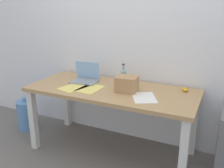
{
  "coord_description": "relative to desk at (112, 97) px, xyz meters",
  "views": [
    {
      "loc": [
        1.06,
        -2.25,
        1.59
      ],
      "look_at": [
        0.0,
        0.0,
        0.79
      ],
      "focal_mm": 40.08,
      "sensor_mm": 36.0,
      "label": 1
    }
  ],
  "objects": [
    {
      "name": "computer_mouse",
      "position": [
        0.71,
        0.25,
        0.11
      ],
      "size": [
        0.09,
        0.12,
        0.03
      ],
      "primitive_type": "ellipsoid",
      "rotation": [
        0.0,
        0.0,
        0.4
      ],
      "color": "gold",
      "rests_on": "desk"
    },
    {
      "name": "beer_bottle",
      "position": [
        0.05,
        0.18,
        0.18
      ],
      "size": [
        0.07,
        0.07,
        0.23
      ],
      "color": "#99B7C1",
      "rests_on": "desk"
    },
    {
      "name": "paper_sheet_front_right",
      "position": [
        0.39,
        -0.11,
        0.1
      ],
      "size": [
        0.32,
        0.36,
        0.0
      ],
      "primitive_type": "cube",
      "rotation": [
        0.0,
        0.0,
        0.48
      ],
      "color": "white",
      "rests_on": "desk"
    },
    {
      "name": "ground_plane",
      "position": [
        0.0,
        0.0,
        -0.65
      ],
      "size": [
        8.0,
        8.0,
        0.0
      ],
      "primitive_type": "plane",
      "color": "slate"
    },
    {
      "name": "paper_sheet_front_left",
      "position": [
        -0.39,
        -0.14,
        0.1
      ],
      "size": [
        0.28,
        0.34,
        0.0
      ],
      "primitive_type": "cube",
      "rotation": [
        0.0,
        0.0,
        -0.26
      ],
      "color": "#F4E06B",
      "rests_on": "desk"
    },
    {
      "name": "paper_yellow_folder",
      "position": [
        -0.21,
        -0.1,
        0.1
      ],
      "size": [
        0.23,
        0.31,
        0.0
      ],
      "primitive_type": "cube",
      "rotation": [
        0.0,
        0.0,
        -0.06
      ],
      "color": "#F4E06B",
      "rests_on": "desk"
    },
    {
      "name": "desk",
      "position": [
        0.0,
        0.0,
        0.0
      ],
      "size": [
        1.77,
        0.76,
        0.74
      ],
      "color": "tan",
      "rests_on": "ground"
    },
    {
      "name": "water_cooler_jug",
      "position": [
        -1.25,
        0.01,
        -0.45
      ],
      "size": [
        0.26,
        0.26,
        0.44
      ],
      "color": "#598CC6",
      "rests_on": "ground"
    },
    {
      "name": "laptop_left",
      "position": [
        -0.38,
        0.09,
        0.15
      ],
      "size": [
        0.31,
        0.25,
        0.22
      ],
      "color": "gray",
      "rests_on": "desk"
    },
    {
      "name": "back_wall",
      "position": [
        0.0,
        0.44,
        0.65
      ],
      "size": [
        5.2,
        0.08,
        2.6
      ],
      "primitive_type": "cube",
      "color": "white",
      "rests_on": "ground"
    },
    {
      "name": "cardboard_box",
      "position": [
        0.17,
        -0.02,
        0.17
      ],
      "size": [
        0.23,
        0.2,
        0.16
      ],
      "primitive_type": "cube",
      "rotation": [
        0.0,
        0.0,
        0.09
      ],
      "color": "tan",
      "rests_on": "desk"
    }
  ]
}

